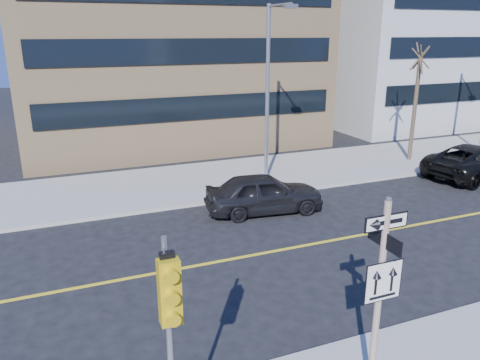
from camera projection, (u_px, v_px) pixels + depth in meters
name	position (u px, v px, depth m)	size (l,w,h in m)	color
ground	(307.00, 325.00, 11.66)	(120.00, 120.00, 0.00)	black
far_sidewalk	(466.00, 150.00, 28.66)	(66.00, 6.00, 0.15)	#A6A29B
sign_pole	(380.00, 287.00, 8.70)	(0.92, 0.92, 4.06)	silver
traffic_signal	(170.00, 310.00, 6.96)	(0.32, 0.45, 4.00)	gray
parked_car_a	(264.00, 193.00, 18.74)	(4.71, 1.89, 1.60)	black
parked_car_c	(475.00, 161.00, 23.39)	(5.83, 2.69, 1.62)	black
streetlight_a	(270.00, 83.00, 21.15)	(0.55, 2.25, 8.00)	gray
street_tree_west	(420.00, 61.00, 24.60)	(1.80, 1.80, 6.35)	#3C3123
building_brick	(154.00, 0.00, 31.74)	(18.00, 18.00, 18.00)	tan
building_grey_mid	(418.00, 25.00, 39.15)	(20.00, 16.00, 15.00)	#A8ABAD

